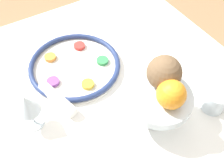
# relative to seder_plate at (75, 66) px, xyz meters

# --- Properties ---
(dining_table) EXTENTS (1.12, 1.09, 0.76)m
(dining_table) POSITION_rel_seder_plate_xyz_m (0.16, 0.05, -0.40)
(dining_table) COLOR white
(dining_table) RESTS_ON ground_plane
(seder_plate) EXTENTS (0.36, 0.36, 0.03)m
(seder_plate) POSITION_rel_seder_plate_xyz_m (0.00, 0.00, 0.00)
(seder_plate) COLOR silver
(seder_plate) RESTS_ON dining_table
(wine_glass) EXTENTS (0.08, 0.08, 0.14)m
(wine_glass) POSITION_rel_seder_plate_xyz_m (0.15, -0.22, 0.09)
(wine_glass) COLOR silver
(wine_glass) RESTS_ON dining_table
(fruit_stand) EXTENTS (0.21, 0.21, 0.12)m
(fruit_stand) POSITION_rel_seder_plate_xyz_m (0.34, 0.13, 0.08)
(fruit_stand) COLOR silver
(fruit_stand) RESTS_ON dining_table
(orange_fruit) EXTENTS (0.09, 0.09, 0.09)m
(orange_fruit) POSITION_rel_seder_plate_xyz_m (0.38, 0.14, 0.15)
(orange_fruit) COLOR orange
(orange_fruit) RESTS_ON fruit_stand
(coconut) EXTENTS (0.11, 0.11, 0.11)m
(coconut) POSITION_rel_seder_plate_xyz_m (0.31, 0.17, 0.16)
(coconut) COLOR brown
(coconut) RESTS_ON fruit_stand
(napkin_roll) EXTENTS (0.18, 0.09, 0.04)m
(napkin_roll) POSITION_rel_seder_plate_xyz_m (0.12, -0.12, 0.01)
(napkin_roll) COLOR white
(napkin_roll) RESTS_ON dining_table
(cup_near) EXTENTS (0.08, 0.08, 0.08)m
(cup_near) POSITION_rel_seder_plate_xyz_m (0.41, 0.33, 0.02)
(cup_near) COLOR silver
(cup_near) RESTS_ON dining_table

